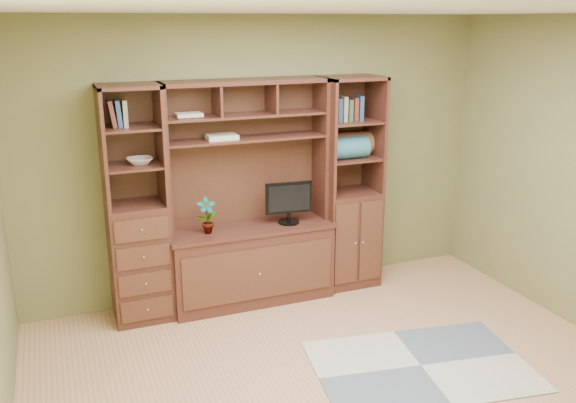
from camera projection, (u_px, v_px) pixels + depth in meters
name	position (u px, v px, depth m)	size (l,w,h in m)	color
room	(362.00, 220.00, 3.94)	(4.60, 4.10, 2.64)	tan
center_hutch	(250.00, 196.00, 5.49)	(1.54, 0.53, 2.05)	#452118
left_tower	(136.00, 206.00, 5.18)	(0.50, 0.45, 2.05)	#452118
right_tower	(349.00, 184.00, 5.89)	(0.55, 0.45, 2.05)	#452118
rug	(421.00, 366.00, 4.66)	(1.62, 1.08, 0.01)	#919596
monitor	(289.00, 195.00, 5.60)	(0.44, 0.20, 0.54)	black
orchid	(207.00, 216.00, 5.35)	(0.17, 0.12, 0.33)	#A23F37
magazines	(222.00, 137.00, 5.34)	(0.27, 0.19, 0.04)	beige
bowl	(140.00, 161.00, 5.08)	(0.22, 0.22, 0.05)	beige
blanket_teal	(349.00, 148.00, 5.73)	(0.35, 0.20, 0.20)	#2B6173
blanket_red	(353.00, 143.00, 5.88)	(0.40, 0.22, 0.22)	brown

